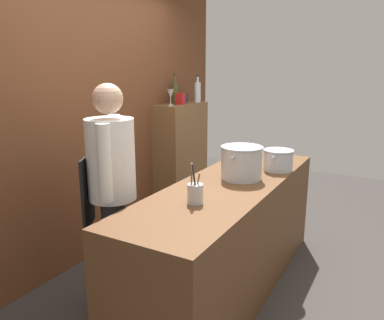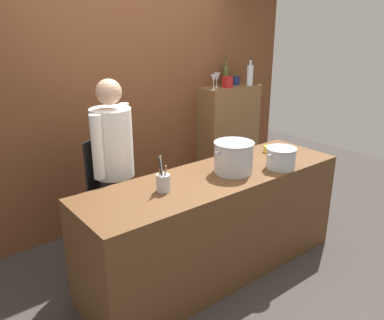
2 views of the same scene
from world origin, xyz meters
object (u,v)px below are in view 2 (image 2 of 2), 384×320
(wine_bottle_olive, at_px, (225,75))
(wine_glass_wide, at_px, (217,77))
(chef, at_px, (113,161))
(wine_glass_tall, at_px, (213,79))
(stockpot_small, at_px, (281,158))
(utensil_crock, at_px, (163,182))
(butter_jar, at_px, (268,149))
(stockpot_large, at_px, (234,157))
(wine_bottle_clear, at_px, (250,75))
(spice_tin_navy, at_px, (235,80))
(spice_tin_red, at_px, (227,82))

(wine_bottle_olive, xyz_separation_m, wine_glass_wide, (-0.19, -0.06, -0.00))
(chef, xyz_separation_m, wine_glass_tall, (1.54, 0.47, 0.50))
(stockpot_small, xyz_separation_m, wine_glass_tall, (0.41, 1.34, 0.47))
(utensil_crock, height_order, butter_jar, utensil_crock)
(butter_jar, bearing_deg, stockpot_large, -164.47)
(chef, bearing_deg, wine_glass_tall, 165.95)
(wine_bottle_clear, distance_m, wine_glass_wide, 0.44)
(stockpot_large, relative_size, butter_jar, 4.91)
(stockpot_small, distance_m, wine_glass_tall, 1.48)
(chef, bearing_deg, butter_jar, 128.07)
(spice_tin_navy, bearing_deg, stockpot_small, -120.26)
(stockpot_large, bearing_deg, stockpot_small, -24.93)
(wine_bottle_clear, bearing_deg, wine_bottle_olive, 144.01)
(wine_bottle_olive, distance_m, spice_tin_navy, 0.15)
(wine_glass_tall, height_order, spice_tin_red, wine_glass_tall)
(stockpot_large, xyz_separation_m, wine_glass_wide, (0.91, 1.24, 0.43))
(wine_bottle_clear, bearing_deg, stockpot_large, -139.92)
(stockpot_large, bearing_deg, wine_glass_wide, 53.70)
(wine_glass_wide, height_order, spice_tin_red, wine_glass_wide)
(stockpot_small, xyz_separation_m, utensil_crock, (-1.06, 0.22, -0.02))
(chef, distance_m, wine_bottle_olive, 2.01)
(wine_glass_tall, bearing_deg, wine_glass_wide, 32.75)
(wine_bottle_clear, relative_size, spice_tin_red, 2.47)
(butter_jar, bearing_deg, wine_glass_tall, 80.37)
(stockpot_large, relative_size, utensil_crock, 1.44)
(stockpot_small, bearing_deg, wine_glass_wide, 69.69)
(stockpot_large, xyz_separation_m, spice_tin_red, (1.02, 1.18, 0.38))
(wine_glass_wide, xyz_separation_m, spice_tin_navy, (0.32, 0.03, -0.07))
(stockpot_large, xyz_separation_m, wine_bottle_clear, (1.34, 1.13, 0.44))
(wine_bottle_olive, xyz_separation_m, wine_glass_tall, (-0.31, -0.14, -0.00))
(stockpot_small, distance_m, wine_bottle_clear, 1.69)
(utensil_crock, height_order, wine_glass_wide, wine_glass_wide)
(spice_tin_navy, bearing_deg, stockpot_large, -134.14)
(chef, relative_size, stockpot_large, 4.24)
(chef, height_order, wine_glass_tall, chef)
(wine_bottle_clear, relative_size, wine_glass_tall, 1.88)
(utensil_crock, height_order, spice_tin_navy, spice_tin_navy)
(wine_bottle_clear, xyz_separation_m, wine_glass_tall, (-0.55, 0.04, -0.00))
(utensil_crock, distance_m, wine_bottle_olive, 2.23)
(wine_glass_wide, relative_size, spice_tin_navy, 1.66)
(wine_glass_wide, height_order, wine_glass_tall, wine_glass_wide)
(stockpot_small, height_order, utensil_crock, utensil_crock)
(stockpot_large, bearing_deg, spice_tin_red, 49.02)
(stockpot_small, distance_m, butter_jar, 0.43)
(utensil_crock, xyz_separation_m, wine_bottle_clear, (2.02, 1.08, 0.50))
(stockpot_small, height_order, spice_tin_navy, spice_tin_navy)
(spice_tin_navy, bearing_deg, utensil_crock, -147.28)
(stockpot_small, bearing_deg, wine_glass_tall, 73.13)
(utensil_crock, relative_size, wine_bottle_clear, 0.87)
(chef, bearing_deg, spice_tin_red, 164.18)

